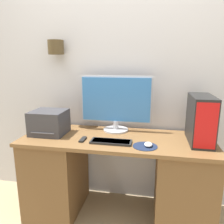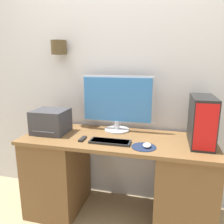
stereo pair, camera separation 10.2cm
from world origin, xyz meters
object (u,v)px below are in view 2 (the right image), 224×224
object	(u,v)px
keyboard	(110,142)
mouse	(147,145)
monitor	(117,102)
remote_control	(83,139)
computer_tower	(202,121)
printer	(51,121)

from	to	relation	value
keyboard	mouse	world-z (taller)	mouse
monitor	remote_control	xyz separation A→B (m)	(-0.22, -0.32, -0.27)
computer_tower	printer	bearing A→B (deg)	-178.67
monitor	printer	world-z (taller)	monitor
keyboard	remote_control	world-z (taller)	keyboard
monitor	keyboard	xyz separation A→B (m)	(0.02, -0.33, -0.26)
keyboard	remote_control	size ratio (longest dim) A/B	2.82
computer_tower	keyboard	bearing A→B (deg)	-167.62
computer_tower	printer	xyz separation A→B (m)	(-1.28, -0.03, -0.08)
remote_control	keyboard	bearing A→B (deg)	-2.59
mouse	computer_tower	size ratio (longest dim) A/B	0.22
monitor	remote_control	size ratio (longest dim) A/B	5.63
keyboard	mouse	bearing A→B (deg)	-5.25
keyboard	computer_tower	size ratio (longest dim) A/B	0.85
mouse	remote_control	distance (m)	0.54
mouse	remote_control	xyz separation A→B (m)	(-0.54, 0.04, -0.01)
computer_tower	monitor	bearing A→B (deg)	166.25
keyboard	computer_tower	distance (m)	0.73
monitor	computer_tower	world-z (taller)	monitor
monitor	remote_control	distance (m)	0.47
computer_tower	remote_control	bearing A→B (deg)	-171.38
computer_tower	remote_control	world-z (taller)	computer_tower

